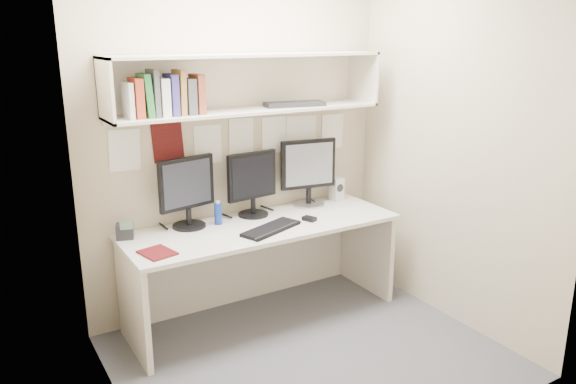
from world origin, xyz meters
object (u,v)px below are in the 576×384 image
monitor_center (252,181)px  keyboard (271,229)px  speaker (337,189)px  desk (263,271)px  desk_phone (125,231)px  maroon_notebook (157,253)px  monitor_left (187,190)px  monitor_right (308,171)px

monitor_center → keyboard: 0.45m
speaker → desk: bearing=-171.2°
desk → desk_phone: size_ratio=14.89×
keyboard → maroon_notebook: size_ratio=2.15×
desk → monitor_left: monitor_left is taller
monitor_right → maroon_notebook: size_ratio=2.42×
speaker → maroon_notebook: (-1.65, -0.39, -0.09)m
desk → monitor_right: (0.54, 0.22, 0.65)m
monitor_right → keyboard: 0.71m
desk → monitor_center: 0.66m
desk_phone → maroon_notebook: bearing=-57.3°
speaker → desk_phone: speaker is taller
keyboard → desk_phone: 0.99m
monitor_left → monitor_center: bearing=-11.6°
monitor_left → monitor_center: (0.51, 0.00, -0.01)m
monitor_center → speaker: bearing=-6.9°
monitor_right → desk_phone: (-1.46, -0.01, -0.23)m
monitor_left → desk: bearing=-36.4°
monitor_right → speaker: bearing=9.9°
monitor_center → desk_phone: (-0.97, -0.01, -0.21)m
monitor_left → keyboard: (0.46, -0.37, -0.26)m
maroon_notebook → desk_phone: size_ratio=1.63×
keyboard → monitor_right: bearing=13.0°
monitor_center → keyboard: size_ratio=1.03×
speaker → maroon_notebook: size_ratio=0.85×
monitor_center → speaker: 0.80m
monitor_right → desk_phone: monitor_right is taller
monitor_left → speaker: size_ratio=2.70×
desk → keyboard: bearing=-93.6°
desk_phone → monitor_center: bearing=18.8°
maroon_notebook → desk_phone: (-0.10, 0.37, 0.05)m
monitor_left → maroon_notebook: bearing=-144.6°
monitor_left → monitor_center: size_ratio=1.04×
monitor_center → keyboard: monitor_center is taller
desk → speaker: size_ratio=10.74×
desk → desk_phone: 1.04m
keyboard → desk_phone: (-0.92, 0.36, 0.04)m
speaker → maroon_notebook: speaker is taller
monitor_center → maroon_notebook: size_ratio=2.21×
desk → monitor_center: bearing=79.8°
monitor_left → maroon_notebook: (-0.36, -0.38, -0.26)m
monitor_center → maroon_notebook: (-0.87, -0.38, -0.26)m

